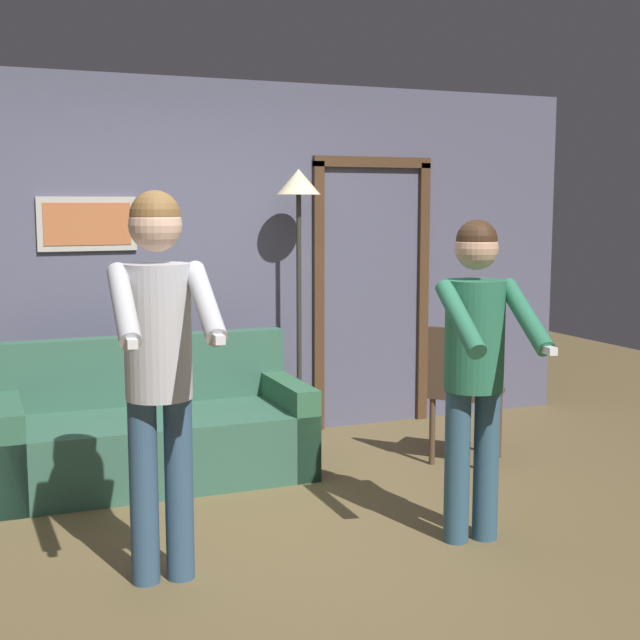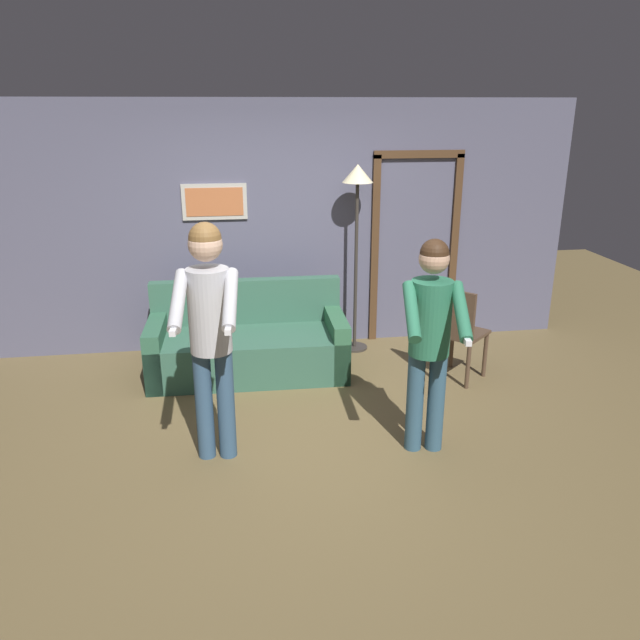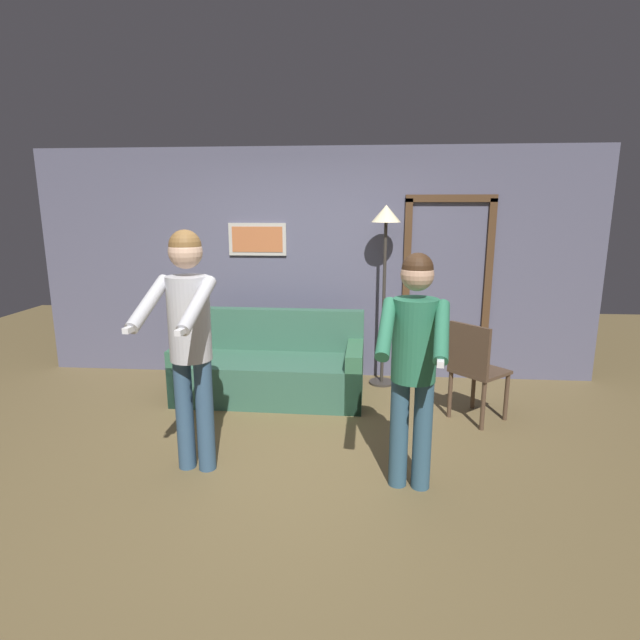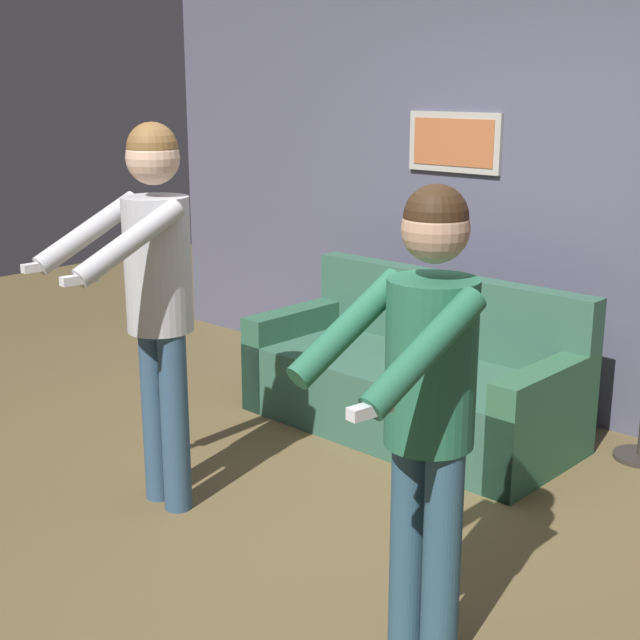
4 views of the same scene
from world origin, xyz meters
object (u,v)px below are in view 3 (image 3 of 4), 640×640
person_standing_left (189,328)px  dining_chair_distant (474,366)px  couch (272,370)px  person_standing_right (414,352)px  torchiere_lamp (385,239)px

person_standing_left → dining_chair_distant: bearing=25.4°
couch → dining_chair_distant: (1.96, -0.49, 0.25)m
person_standing_left → person_standing_right: size_ratio=1.08×
person_standing_right → torchiere_lamp: bearing=92.8°
person_standing_right → couch: bearing=127.1°
couch → person_standing_left: (-0.30, -1.56, 0.82)m
couch → person_standing_left: person_standing_left is taller
dining_chair_distant → person_standing_right: bearing=-119.8°
person_standing_right → dining_chair_distant: person_standing_right is taller
person_standing_left → torchiere_lamp: bearing=54.1°
couch → person_standing_right: person_standing_right is taller
couch → person_standing_left: 1.79m
person_standing_left → dining_chair_distant: person_standing_left is taller
couch → dining_chair_distant: dining_chair_distant is taller
person_standing_left → person_standing_right: person_standing_left is taller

